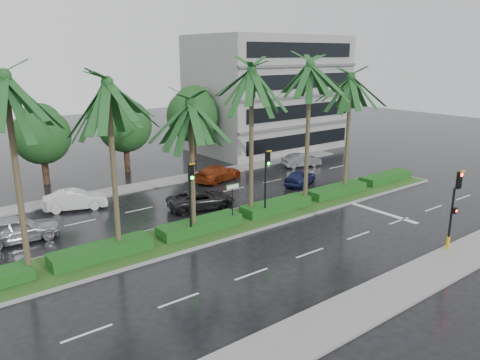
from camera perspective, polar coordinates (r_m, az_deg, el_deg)
ground at (r=28.70m, az=1.29°, el=-5.65°), size 120.00×120.00×0.00m
near_sidewalk at (r=22.41m, az=18.36°, el=-12.61°), size 40.00×2.40×0.12m
far_sidewalk at (r=38.28m, az=-10.09°, el=-0.41°), size 40.00×2.00×0.12m
median at (r=29.40m, az=0.06°, el=-4.96°), size 36.00×4.00×0.15m
hedge at (r=29.27m, az=0.06°, el=-4.28°), size 35.20×1.40×0.60m
lane_markings at (r=30.29m, az=6.28°, el=-4.58°), size 34.00×13.06×0.01m
palm_row at (r=26.93m, az=-2.10°, el=10.95°), size 26.30×4.20×10.21m
signal_near at (r=26.74m, az=24.64°, el=-3.00°), size 0.34×0.45×4.36m
signal_median_left at (r=25.77m, az=-6.02°, el=-1.15°), size 0.34×0.42×4.36m
signal_median_right at (r=28.92m, az=3.26°, el=0.73°), size 0.34×0.42×4.36m
street_sign at (r=27.78m, az=-0.91°, el=-1.73°), size 0.95×0.09×2.60m
bg_trees at (r=43.57m, az=-10.44°, el=7.56°), size 32.90×5.59×8.07m
building at (r=51.70m, az=3.44°, el=10.53°), size 16.00×10.00×12.00m
car_silver at (r=28.95m, az=-25.54°, el=-5.41°), size 2.03×4.57×1.53m
car_white at (r=33.39m, az=-19.43°, el=-2.28°), size 2.60×4.34×1.35m
car_darkgrey at (r=31.79m, az=-4.74°, el=-2.38°), size 3.04×4.94×1.28m
car_red at (r=38.54m, az=-2.67°, el=0.85°), size 2.87×4.84×1.32m
car_blue at (r=37.67m, az=7.35°, el=0.34°), size 2.69×3.94×1.25m
car_grey at (r=43.77m, az=7.49°, el=2.42°), size 2.20×3.90×1.22m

